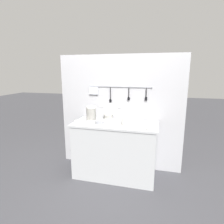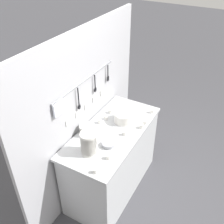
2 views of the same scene
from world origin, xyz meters
name	(u,v)px [view 2 (image 2 of 2)]	position (x,y,z in m)	size (l,w,h in m)	color
ground_plane	(112,185)	(0.00, 0.00, 0.00)	(20.00, 20.00, 0.00)	#424247
counter	(112,160)	(0.00, 0.00, 0.44)	(1.32, 0.61, 0.88)	#B7BABC
back_wall	(85,115)	(0.00, 0.34, 0.97)	(2.12, 0.08, 1.94)	#B2B2B7
bowl_stack_nested_right	(87,130)	(-0.17, 0.21, 0.94)	(0.15, 0.15, 0.11)	silver
bowl_stack_tall_left	(89,143)	(-0.40, 0.03, 1.00)	(0.16, 0.16, 0.24)	silver
plate_stack	(124,117)	(0.22, -0.03, 0.94)	(0.22, 0.22, 0.11)	silver
steel_mixing_bowl	(108,144)	(-0.23, -0.08, 0.90)	(0.13, 0.13, 0.04)	#93969E
cup_front_left	(145,123)	(0.27, -0.26, 0.91)	(0.04, 0.04, 0.05)	silver
cup_edge_far	(121,110)	(0.36, 0.09, 0.91)	(0.04, 0.04, 0.05)	silver
cup_by_caddy	(106,118)	(0.15, 0.16, 0.91)	(0.04, 0.04, 0.05)	silver
cup_beside_plates	(108,157)	(-0.39, -0.17, 0.91)	(0.04, 0.04, 0.05)	silver
cup_mid_row	(110,111)	(0.28, 0.18, 0.91)	(0.04, 0.04, 0.05)	silver
cup_centre	(141,126)	(0.20, -0.26, 0.91)	(0.04, 0.04, 0.05)	silver
cup_edge_near	(95,171)	(-0.59, -0.16, 0.91)	(0.04, 0.04, 0.05)	silver
cup_back_right	(152,111)	(0.52, -0.25, 0.91)	(0.04, 0.04, 0.05)	silver
cup_back_left	(124,133)	(0.00, -0.15, 0.91)	(0.04, 0.04, 0.05)	silver
cup_front_right	(100,121)	(0.05, 0.19, 0.91)	(0.04, 0.04, 0.05)	silver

